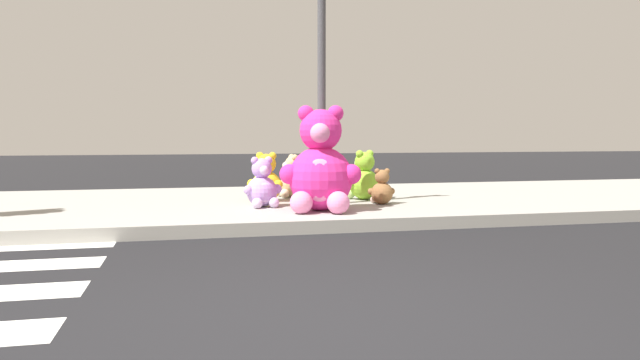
# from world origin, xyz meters

# --- Properties ---
(ground_plane) EXTENTS (60.00, 60.00, 0.00)m
(ground_plane) POSITION_xyz_m (0.00, 0.00, 0.00)
(ground_plane) COLOR black
(sidewalk) EXTENTS (28.00, 4.40, 0.15)m
(sidewalk) POSITION_xyz_m (0.00, 5.20, 0.07)
(sidewalk) COLOR #9E9B93
(sidewalk) RESTS_ON ground_plane
(sign_pole) EXTENTS (0.56, 0.11, 3.20)m
(sign_pole) POSITION_xyz_m (1.00, 4.40, 1.85)
(sign_pole) COLOR #4C4C51
(sign_pole) RESTS_ON sidewalk
(plush_pink_large) EXTENTS (0.98, 0.92, 1.30)m
(plush_pink_large) POSITION_xyz_m (0.85, 3.81, 0.67)
(plush_pink_large) COLOR #F22D93
(plush_pink_large) RESTS_ON sidewalk
(plush_lime) EXTENTS (0.51, 0.52, 0.72)m
(plush_lime) POSITION_xyz_m (1.75, 4.92, 0.44)
(plush_lime) COLOR #8CD133
(plush_lime) RESTS_ON sidewalk
(plush_tan) EXTENTS (0.45, 0.50, 0.65)m
(plush_tan) POSITION_xyz_m (0.79, 5.47, 0.41)
(plush_tan) COLOR tan
(plush_tan) RESTS_ON sidewalk
(plush_red) EXTENTS (0.37, 0.37, 0.51)m
(plush_red) POSITION_xyz_m (0.94, 4.95, 0.36)
(plush_red) COLOR red
(plush_red) RESTS_ON sidewalk
(plush_yellow) EXTENTS (0.48, 0.50, 0.70)m
(plush_yellow) POSITION_xyz_m (0.33, 5.00, 0.43)
(plush_yellow) COLOR yellow
(plush_yellow) RESTS_ON sidewalk
(plush_brown) EXTENTS (0.38, 0.33, 0.49)m
(plush_brown) POSITION_xyz_m (1.82, 4.31, 0.35)
(plush_brown) COLOR olive
(plush_brown) RESTS_ON sidewalk
(plush_lavender) EXTENTS (0.50, 0.46, 0.66)m
(plush_lavender) POSITION_xyz_m (0.20, 4.36, 0.41)
(plush_lavender) COLOR #B28CD8
(plush_lavender) RESTS_ON sidewalk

